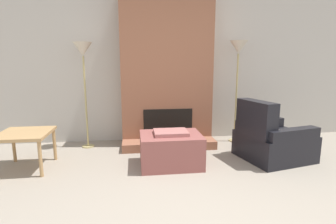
{
  "coord_description": "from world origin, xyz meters",
  "views": [
    {
      "loc": [
        -0.56,
        -1.84,
        1.4
      ],
      "look_at": [
        0.0,
        2.47,
        0.59
      ],
      "focal_mm": 28.0,
      "sensor_mm": 36.0,
      "label": 1
    }
  ],
  "objects_px": {
    "ottoman": "(171,149)",
    "armchair": "(270,142)",
    "floor_lamp_right": "(238,54)",
    "floor_lamp_left": "(83,56)",
    "side_table": "(25,137)"
  },
  "relations": [
    {
      "from": "side_table",
      "to": "floor_lamp_right",
      "type": "relative_size",
      "value": 0.38
    },
    {
      "from": "ottoman",
      "to": "floor_lamp_left",
      "type": "height_order",
      "value": "floor_lamp_left"
    },
    {
      "from": "side_table",
      "to": "floor_lamp_left",
      "type": "bearing_deg",
      "value": 52.85
    },
    {
      "from": "armchair",
      "to": "ottoman",
      "type": "bearing_deg",
      "value": 79.23
    },
    {
      "from": "ottoman",
      "to": "side_table",
      "type": "distance_m",
      "value": 1.95
    },
    {
      "from": "ottoman",
      "to": "floor_lamp_left",
      "type": "relative_size",
      "value": 0.48
    },
    {
      "from": "armchair",
      "to": "floor_lamp_right",
      "type": "bearing_deg",
      "value": -2.47
    },
    {
      "from": "armchair",
      "to": "floor_lamp_right",
      "type": "distance_m",
      "value": 1.6
    },
    {
      "from": "ottoman",
      "to": "floor_lamp_right",
      "type": "xyz_separation_m",
      "value": [
        1.31,
        0.99,
        1.33
      ]
    },
    {
      "from": "floor_lamp_left",
      "to": "floor_lamp_right",
      "type": "xyz_separation_m",
      "value": [
        2.59,
        0.0,
        0.05
      ]
    },
    {
      "from": "side_table",
      "to": "floor_lamp_right",
      "type": "distance_m",
      "value": 3.54
    },
    {
      "from": "armchair",
      "to": "side_table",
      "type": "relative_size",
      "value": 1.59
    },
    {
      "from": "ottoman",
      "to": "armchair",
      "type": "distance_m",
      "value": 1.48
    },
    {
      "from": "ottoman",
      "to": "side_table",
      "type": "xyz_separation_m",
      "value": [
        -1.93,
        0.13,
        0.21
      ]
    },
    {
      "from": "ottoman",
      "to": "armchair",
      "type": "xyz_separation_m",
      "value": [
        1.48,
        0.06,
        0.03
      ]
    }
  ]
}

